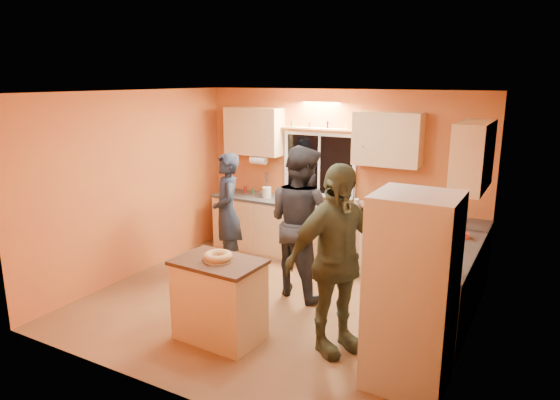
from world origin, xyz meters
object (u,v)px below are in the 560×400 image
Objects in this scene: island at (219,299)px; person_center at (301,222)px; person_left at (227,212)px; refrigerator at (412,292)px; person_right at (335,260)px.

person_center is (0.24, 1.46, 0.52)m from island.
island is 0.55× the size of person_left.
person_left is (-1.10, 1.73, 0.41)m from island.
refrigerator reaches higher than person_left.
island is at bearing 139.14° from person_right.
person_center reaches higher than island.
person_center is 1.42m from person_right.
person_left reaches higher than island.
refrigerator is 3.45m from person_left.
refrigerator is 2.17m from person_center.
refrigerator reaches higher than island.
person_left is at bearing 90.27° from person_right.
person_center is at bearing 71.84° from person_right.
person_center is 0.99× the size of person_right.
person_right is (2.26, -1.35, 0.12)m from person_left.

